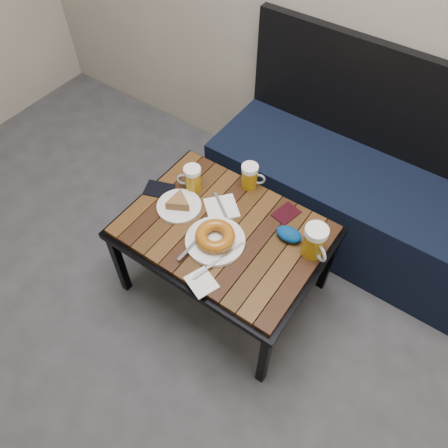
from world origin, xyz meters
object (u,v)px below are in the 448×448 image
Objects in this scene: bench at (351,197)px; passport_navy at (159,190)px; plate_bagel at (215,238)px; passport_burgundy at (286,214)px; knit_pouch at (289,234)px; beer_mug_right at (314,241)px; cafe_table at (224,235)px; beer_mug_left at (192,178)px; beer_mug_centre at (250,176)px; plate_pie at (179,204)px.

bench reaches higher than passport_navy.
plate_bagel is 2.86× the size of passport_burgundy.
plate_bagel is 0.30m from knit_pouch.
beer_mug_right is (0.04, -0.55, 0.27)m from bench.
cafe_table is at bearing -115.95° from bench.
plate_bagel is at bearing -81.62° from cafe_table.
plate_bagel is (0.25, -0.18, -0.03)m from beer_mug_left.
cafe_table is at bearing 98.38° from plate_bagel.
cafe_table is 6.74× the size of passport_navy.
beer_mug_centre is at bearing 99.45° from plate_bagel.
passport_burgundy reaches higher than cafe_table.
beer_mug_left is 0.49m from knit_pouch.
knit_pouch is (-0.11, 0.01, -0.05)m from beer_mug_right.
plate_pie is at bearing -128.90° from bench.
knit_pouch is (-0.07, -0.54, 0.22)m from bench.
plate_bagel is at bearing -112.71° from bench.
plate_bagel is at bearing -14.61° from plate_pie.
cafe_table is 2.68× the size of plate_bagel.
beer_mug_left is at bearing 99.47° from plate_pie.
beer_mug_left reaches higher than plate_bagel.
beer_mug_left is at bearing 109.48° from passport_navy.
beer_mug_left is 0.82× the size of beer_mug_right.
beer_mug_right is 0.47× the size of plate_bagel.
beer_mug_centre is at bearing 179.66° from passport_burgundy.
beer_mug_left reaches higher than passport_navy.
plate_pie is at bearing -137.45° from passport_burgundy.
beer_mug_right reaches higher than beer_mug_left.
knit_pouch is at bearing -52.78° from beer_mug_centre.
passport_burgundy is at bearing 124.16° from knit_pouch.
passport_navy is (-0.36, 0.01, 0.05)m from cafe_table.
beer_mug_right is at bearing -19.71° from passport_burgundy.
passport_navy is (-0.11, -0.10, -0.06)m from beer_mug_left.
cafe_table is 7.69× the size of knit_pouch.
plate_pie reaches higher than cafe_table.
beer_mug_left is 0.25m from beer_mug_centre.
beer_mug_right reaches higher than beer_mug_centre.
beer_mug_right is 1.17× the size of passport_navy.
plate_bagel is (0.01, -0.08, 0.07)m from cafe_table.
cafe_table is at bearing -116.62° from passport_burgundy.
passport_burgundy is (0.16, 0.29, -0.02)m from plate_bagel.
beer_mug_left is 0.96× the size of passport_navy.
plate_bagel reaches higher than passport_navy.
bench reaches higher than plate_bagel.
plate_pie is 1.74× the size of knit_pouch.
plate_bagel reaches higher than passport_burgundy.
passport_navy is at bearing 168.80° from plate_pie.
cafe_table is 0.27m from knit_pouch.
beer_mug_left is (-0.56, -0.54, 0.26)m from bench.
plate_bagel is 0.33m from passport_burgundy.
plate_bagel reaches higher than knit_pouch.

